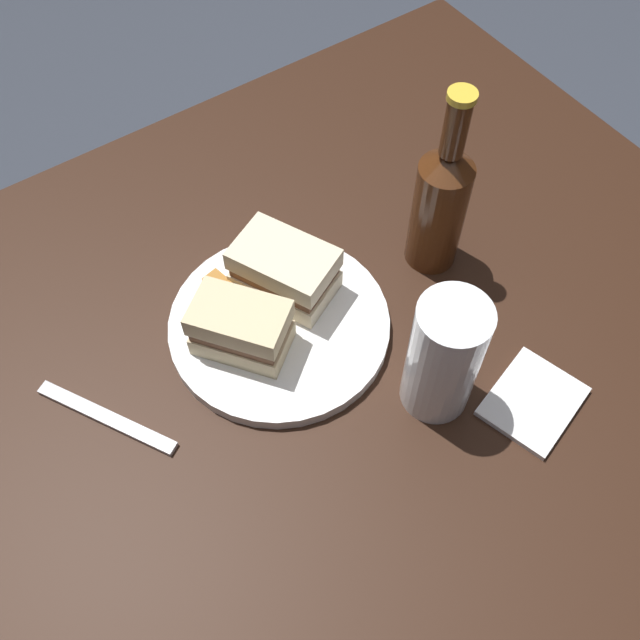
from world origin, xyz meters
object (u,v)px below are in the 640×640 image
(sandwich_half_right, at_px, (241,328))
(cider_bottle, at_px, (440,202))
(sandwich_half_left, at_px, (284,270))
(napkin, at_px, (533,401))
(pint_glass, at_px, (443,362))
(plate, at_px, (279,325))
(fork, at_px, (106,417))

(sandwich_half_right, distance_m, cider_bottle, 0.28)
(sandwich_half_left, relative_size, napkin, 1.28)
(napkin, bearing_deg, sandwich_half_right, 133.70)
(sandwich_half_left, relative_size, cider_bottle, 0.54)
(sandwich_half_left, distance_m, pint_glass, 0.23)
(sandwich_half_right, xyz_separation_m, pint_glass, (0.15, -0.17, 0.02))
(pint_glass, bearing_deg, sandwich_half_right, 130.96)
(sandwich_half_right, bearing_deg, cider_bottle, -2.47)
(sandwich_half_left, xyz_separation_m, cider_bottle, (0.19, -0.05, 0.05))
(sandwich_half_right, distance_m, napkin, 0.35)
(cider_bottle, height_order, napkin, cider_bottle)
(cider_bottle, relative_size, napkin, 2.39)
(sandwich_half_right, bearing_deg, sandwich_half_left, 25.45)
(plate, height_order, pint_glass, pint_glass)
(napkin, bearing_deg, sandwich_half_left, 117.52)
(pint_glass, xyz_separation_m, fork, (-0.33, 0.19, -0.07))
(napkin, bearing_deg, pint_glass, 139.24)
(sandwich_half_right, bearing_deg, fork, 176.13)
(sandwich_half_left, bearing_deg, napkin, -62.48)
(plate, relative_size, napkin, 2.44)
(plate, distance_m, sandwich_half_left, 0.07)
(pint_glass, bearing_deg, sandwich_half_left, 106.71)
(plate, xyz_separation_m, napkin, (0.18, -0.25, -0.00))
(cider_bottle, bearing_deg, pint_glass, -128.09)
(plate, xyz_separation_m, sandwich_half_left, (0.03, 0.04, 0.04))
(pint_glass, bearing_deg, fork, 150.40)
(cider_bottle, distance_m, fork, 0.46)
(sandwich_half_left, distance_m, napkin, 0.33)
(sandwich_half_right, distance_m, pint_glass, 0.23)
(plate, distance_m, pint_glass, 0.21)
(plate, bearing_deg, sandwich_half_left, 48.19)
(plate, bearing_deg, cider_bottle, -3.66)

